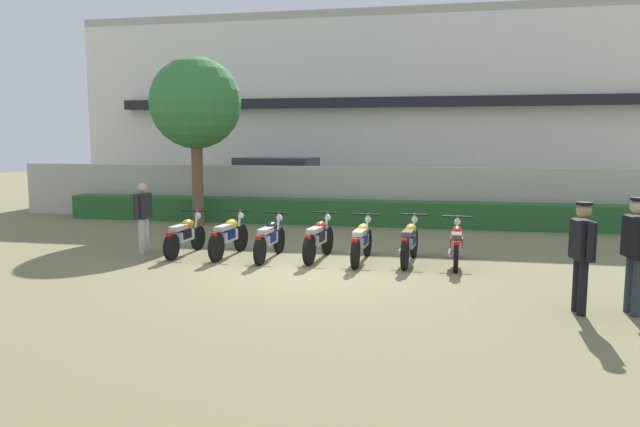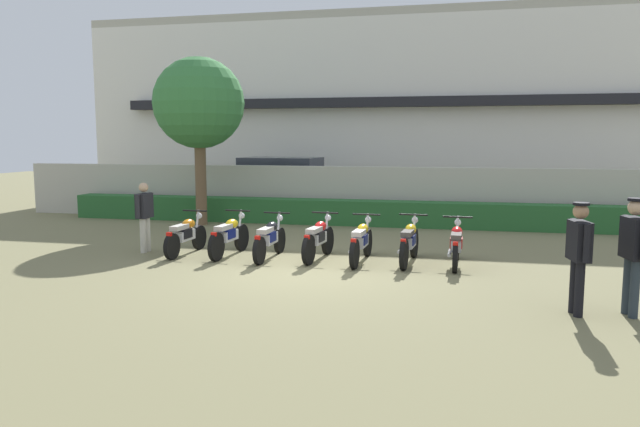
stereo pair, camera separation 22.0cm
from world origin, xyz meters
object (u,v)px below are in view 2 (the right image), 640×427
(inspector_person, at_px, (144,212))
(motorcycle_in_row_6, at_px, (456,244))
(officer_1, at_px, (634,246))
(motorcycle_in_row_5, at_px, (409,242))
(motorcycle_in_row_0, at_px, (186,235))
(motorcycle_in_row_2, at_px, (270,238))
(officer_0, at_px, (579,249))
(motorcycle_in_row_3, at_px, (318,238))
(parked_car, at_px, (285,184))
(motorcycle_in_row_4, at_px, (361,241))
(motorcycle_in_row_1, at_px, (229,235))
(tree_near_inspector, at_px, (199,104))

(inspector_person, bearing_deg, motorcycle_in_row_6, 0.10)
(motorcycle_in_row_6, distance_m, officer_1, 3.86)
(motorcycle_in_row_6, bearing_deg, motorcycle_in_row_5, 89.97)
(motorcycle_in_row_0, height_order, motorcycle_in_row_6, motorcycle_in_row_6)
(motorcycle_in_row_2, relative_size, officer_0, 1.14)
(motorcycle_in_row_0, xyz_separation_m, motorcycle_in_row_3, (2.99, 0.09, 0.01))
(inspector_person, bearing_deg, motorcycle_in_row_0, -2.59)
(parked_car, relative_size, motorcycle_in_row_4, 2.39)
(motorcycle_in_row_1, height_order, motorcycle_in_row_5, motorcycle_in_row_5)
(parked_car, bearing_deg, officer_0, -51.27)
(motorcycle_in_row_1, distance_m, motorcycle_in_row_5, 3.90)
(motorcycle_in_row_0, distance_m, motorcycle_in_row_6, 5.83)
(motorcycle_in_row_2, height_order, inspector_person, inspector_person)
(officer_1, bearing_deg, motorcycle_in_row_3, -38.99)
(motorcycle_in_row_0, bearing_deg, officer_1, -105.61)
(parked_car, xyz_separation_m, motorcycle_in_row_5, (4.98, -8.22, -0.48))
(motorcycle_in_row_2, bearing_deg, officer_0, -115.75)
(motorcycle_in_row_4, relative_size, motorcycle_in_row_6, 1.04)
(officer_0, bearing_deg, motorcycle_in_row_0, -30.47)
(motorcycle_in_row_1, relative_size, motorcycle_in_row_5, 0.96)
(tree_near_inspector, bearing_deg, motorcycle_in_row_1, -59.49)
(motorcycle_in_row_2, bearing_deg, motorcycle_in_row_6, -86.26)
(motorcycle_in_row_4, xyz_separation_m, officer_1, (4.35, -2.89, 0.57))
(motorcycle_in_row_5, height_order, motorcycle_in_row_6, motorcycle_in_row_5)
(inspector_person, bearing_deg, parked_car, 83.63)
(parked_car, distance_m, inspector_person, 8.32)
(motorcycle_in_row_6, distance_m, inspector_person, 6.85)
(motorcycle_in_row_5, distance_m, officer_0, 4.08)
(tree_near_inspector, distance_m, motorcycle_in_row_1, 5.86)
(motorcycle_in_row_6, bearing_deg, officer_1, -138.45)
(motorcycle_in_row_6, bearing_deg, tree_near_inspector, 61.68)
(motorcycle_in_row_0, distance_m, motorcycle_in_row_4, 3.92)
(officer_0, bearing_deg, motorcycle_in_row_2, -36.68)
(motorcycle_in_row_3, distance_m, motorcycle_in_row_6, 2.85)
(motorcycle_in_row_1, height_order, officer_0, officer_0)
(motorcycle_in_row_4, distance_m, motorcycle_in_row_5, 0.98)
(motorcycle_in_row_6, bearing_deg, officer_0, -149.26)
(parked_car, bearing_deg, motorcycle_in_row_0, -84.61)
(motorcycle_in_row_5, bearing_deg, motorcycle_in_row_0, 96.14)
(officer_0, bearing_deg, inspector_person, -28.38)
(motorcycle_in_row_0, xyz_separation_m, motorcycle_in_row_5, (4.90, 0.09, 0.02))
(parked_car, relative_size, motorcycle_in_row_1, 2.51)
(motorcycle_in_row_6, distance_m, officer_0, 3.53)
(motorcycle_in_row_2, height_order, motorcycle_in_row_6, motorcycle_in_row_6)
(motorcycle_in_row_6, bearing_deg, motorcycle_in_row_4, 93.39)
(motorcycle_in_row_2, relative_size, motorcycle_in_row_6, 1.00)
(tree_near_inspector, relative_size, motorcycle_in_row_0, 2.74)
(motorcycle_in_row_3, bearing_deg, inspector_person, 97.46)
(officer_0, bearing_deg, parked_car, -64.82)
(officer_0, bearing_deg, motorcycle_in_row_1, -33.77)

